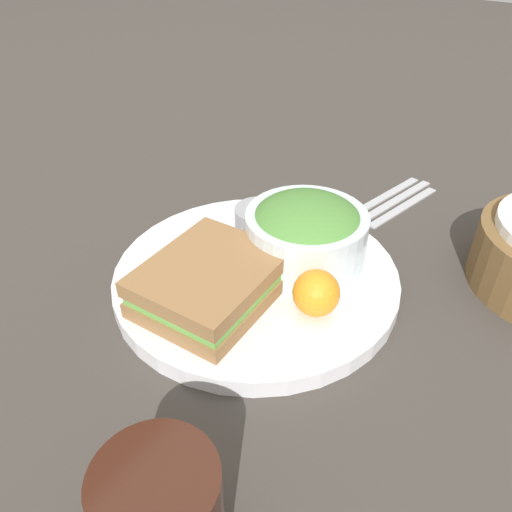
% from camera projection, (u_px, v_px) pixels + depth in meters
% --- Properties ---
extents(ground_plane, '(4.00, 4.00, 0.00)m').
position_uv_depth(ground_plane, '(256.00, 284.00, 0.58)').
color(ground_plane, '#3D3833').
extents(plate, '(0.32, 0.32, 0.02)m').
position_uv_depth(plate, '(256.00, 277.00, 0.57)').
color(plate, silver).
rests_on(plate, ground_plane).
extents(sandwich, '(0.15, 0.12, 0.04)m').
position_uv_depth(sandwich, '(210.00, 283.00, 0.51)').
color(sandwich, olive).
rests_on(sandwich, plate).
extents(salad_bowl, '(0.14, 0.14, 0.08)m').
position_uv_depth(salad_bowl, '(306.00, 231.00, 0.56)').
color(salad_bowl, silver).
rests_on(salad_bowl, plate).
extents(dressing_cup, '(0.06, 0.06, 0.03)m').
position_uv_depth(dressing_cup, '(259.00, 219.00, 0.62)').
color(dressing_cup, '#99999E').
rests_on(dressing_cup, plate).
extents(orange_wedge, '(0.05, 0.05, 0.05)m').
position_uv_depth(orange_wedge, '(316.00, 293.00, 0.50)').
color(orange_wedge, orange).
rests_on(orange_wedge, plate).
extents(fork, '(0.17, 0.05, 0.01)m').
position_uv_depth(fork, '(383.00, 197.00, 0.73)').
color(fork, '#B2B2B7').
rests_on(fork, ground_plane).
extents(knife, '(0.18, 0.05, 0.01)m').
position_uv_depth(knife, '(393.00, 202.00, 0.72)').
color(knife, '#B2B2B7').
rests_on(knife, ground_plane).
extents(spoon, '(0.15, 0.05, 0.01)m').
position_uv_depth(spoon, '(404.00, 206.00, 0.71)').
color(spoon, '#B2B2B7').
rests_on(spoon, ground_plane).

